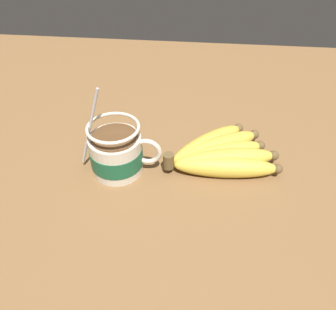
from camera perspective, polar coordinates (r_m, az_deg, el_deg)
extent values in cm
cube|color=brown|center=(61.34, -4.55, -5.72)|extent=(136.83, 136.83, 2.97)
cylinder|color=beige|center=(60.90, -8.97, 0.16)|extent=(9.47, 9.47, 7.52)
cylinder|color=#195638|center=(61.12, -8.93, -0.09)|extent=(9.67, 9.67, 3.41)
torus|color=beige|center=(59.10, -3.74, 0.61)|extent=(5.58, 0.90, 5.58)
cylinder|color=brown|center=(58.53, -9.35, 3.05)|extent=(8.27, 8.27, 0.40)
torus|color=beige|center=(57.28, -9.57, 4.76)|extent=(9.47, 9.47, 0.60)
cylinder|color=#B2B2B7|center=(58.70, -13.47, 4.61)|extent=(5.47, 0.50, 15.83)
ellipsoid|color=#B2B2B7|center=(62.76, -10.23, -1.32)|extent=(3.00, 2.00, 0.80)
cylinder|color=brown|center=(59.90, 0.09, -1.03)|extent=(2.00, 2.00, 3.00)
ellipsoid|color=gold|center=(61.05, 9.98, -2.07)|extent=(19.18, 4.97, 3.99)
sphere|color=brown|center=(63.01, 18.58, -2.31)|extent=(1.80, 1.80, 1.80)
ellipsoid|color=gold|center=(62.34, 9.81, -0.80)|extent=(19.69, 8.58, 4.30)
sphere|color=brown|center=(65.51, 17.92, -0.09)|extent=(1.94, 1.94, 1.94)
ellipsoid|color=gold|center=(63.51, 8.77, 0.14)|extent=(18.24, 10.99, 4.13)
sphere|color=brown|center=(67.38, 15.78, 1.61)|extent=(1.86, 1.86, 1.86)
ellipsoid|color=gold|center=(64.85, 8.34, 1.24)|extent=(18.15, 14.07, 4.26)
sphere|color=brown|center=(69.94, 14.78, 3.47)|extent=(1.92, 1.92, 1.92)
ellipsoid|color=gold|center=(65.59, 6.94, 1.91)|extent=(15.76, 15.40, 4.25)
sphere|color=brown|center=(71.06, 12.18, 4.60)|extent=(1.91, 1.91, 1.91)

